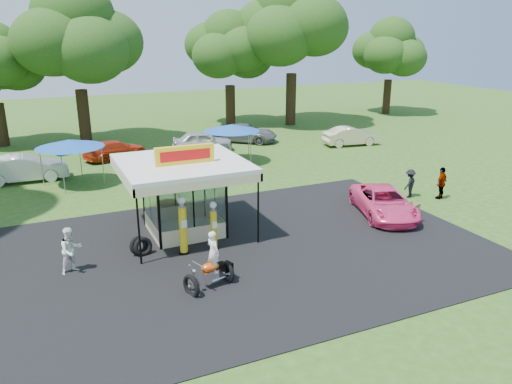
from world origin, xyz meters
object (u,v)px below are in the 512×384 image
(bg_car_b, at_px, (115,150))
(bg_car_e, at_px, (351,136))
(gas_pump_left, at_px, (183,227))
(pink_sedan, at_px, (384,202))
(gas_station_kiosk, at_px, (183,195))
(tent_west, at_px, (70,144))
(bg_car_d, at_px, (246,133))
(motorcycle, at_px, (212,265))
(bg_car_a, at_px, (25,168))
(bg_car_c, at_px, (202,141))
(a_frame_sign, at_px, (412,213))
(spectator_east_b, at_px, (442,183))
(kiosk_car, at_px, (172,208))
(tent_east, at_px, (232,128))
(gas_pump_right, at_px, (214,227))
(spectator_east_a, at_px, (410,183))
(spectator_west, at_px, (71,250))

(bg_car_b, xyz_separation_m, bg_car_e, (18.17, -3.21, 0.08))
(gas_pump_left, bearing_deg, pink_sedan, 1.69)
(gas_station_kiosk, distance_m, tent_west, 10.80)
(gas_station_kiosk, height_order, bg_car_d, gas_station_kiosk)
(gas_pump_left, xyz_separation_m, pink_sedan, (10.43, 0.31, -0.52))
(bg_car_d, bearing_deg, pink_sedan, -141.31)
(motorcycle, xyz_separation_m, bg_car_b, (-0.05, 20.91, -0.20))
(bg_car_a, xyz_separation_m, bg_car_c, (12.53, 3.29, -0.05))
(bg_car_b, bearing_deg, a_frame_sign, -170.05)
(gas_pump_left, relative_size, spectator_east_b, 1.41)
(kiosk_car, xyz_separation_m, bg_car_a, (-6.61, 9.73, 0.34))
(bg_car_d, height_order, tent_east, tent_east)
(spectator_east_b, bearing_deg, bg_car_d, -98.75)
(gas_pump_left, height_order, bg_car_e, gas_pump_left)
(bg_car_c, bearing_deg, tent_west, 128.41)
(bg_car_c, bearing_deg, bg_car_a, 115.32)
(gas_pump_right, bearing_deg, bg_car_c, 73.13)
(gas_pump_left, xyz_separation_m, spectator_east_a, (13.60, 2.11, -0.42))
(bg_car_b, bearing_deg, bg_car_d, -102.08)
(kiosk_car, bearing_deg, bg_car_a, 34.20)
(tent_west, height_order, tent_east, tent_west)
(spectator_east_b, relative_size, tent_east, 0.46)
(tent_west, bearing_deg, bg_car_e, 6.06)
(pink_sedan, xyz_separation_m, tent_east, (-3.00, 13.04, 1.74))
(gas_station_kiosk, relative_size, tent_west, 1.36)
(gas_pump_right, height_order, pink_sedan, gas_pump_right)
(gas_pump_right, xyz_separation_m, spectator_east_a, (12.32, 2.22, -0.23))
(spectator_west, relative_size, tent_west, 0.46)
(motorcycle, relative_size, bg_car_a, 0.45)
(tent_west, bearing_deg, tent_east, 5.73)
(a_frame_sign, distance_m, bg_car_e, 17.29)
(gas_station_kiosk, height_order, bg_car_a, gas_station_kiosk)
(pink_sedan, relative_size, bg_car_a, 1.01)
(pink_sedan, height_order, spectator_east_a, spectator_east_a)
(gas_pump_right, relative_size, spectator_west, 1.17)
(spectator_west, bearing_deg, a_frame_sign, -28.31)
(spectator_west, bearing_deg, bg_car_d, 27.67)
(gas_pump_left, relative_size, bg_car_a, 0.51)
(pink_sedan, bearing_deg, bg_car_a, 157.84)
(gas_station_kiosk, height_order, bg_car_c, gas_station_kiosk)
(gas_station_kiosk, height_order, kiosk_car, gas_station_kiosk)
(pink_sedan, bearing_deg, spectator_east_a, 47.79)
(gas_pump_right, bearing_deg, bg_car_d, 63.42)
(motorcycle, height_order, spectator_west, motorcycle)
(gas_pump_left, distance_m, bg_car_e, 23.36)
(spectator_east_a, distance_m, bg_car_a, 22.95)
(motorcycle, height_order, bg_car_d, motorcycle)
(kiosk_car, bearing_deg, spectator_east_a, -100.40)
(bg_car_c, bearing_deg, bg_car_b, 98.15)
(gas_pump_right, distance_m, tent_east, 14.87)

